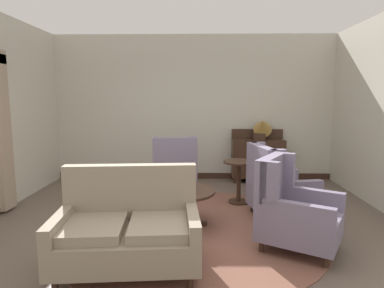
{
  "coord_description": "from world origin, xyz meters",
  "views": [
    {
      "loc": [
        0.12,
        -3.93,
        1.74
      ],
      "look_at": [
        0.01,
        0.94,
        1.06
      ],
      "focal_mm": 31.1,
      "sensor_mm": 36.0,
      "label": 1
    }
  ],
  "objects_px": {
    "armchair_far_left": "(276,188)",
    "sideboard": "(258,158)",
    "armchair_back_corner": "(174,169)",
    "porcelain_vase": "(176,179)",
    "settee": "(128,230)",
    "armchair_near_sideboard": "(292,211)",
    "gramophone": "(262,127)",
    "side_table": "(239,178)",
    "coffee_table": "(181,196)"
  },
  "relations": [
    {
      "from": "settee",
      "to": "armchair_back_corner",
      "type": "distance_m",
      "value": 2.7
    },
    {
      "from": "porcelain_vase",
      "to": "armchair_near_sideboard",
      "type": "relative_size",
      "value": 0.33
    },
    {
      "from": "coffee_table",
      "to": "armchair_near_sideboard",
      "type": "bearing_deg",
      "value": -25.6
    },
    {
      "from": "gramophone",
      "to": "coffee_table",
      "type": "bearing_deg",
      "value": -122.59
    },
    {
      "from": "porcelain_vase",
      "to": "settee",
      "type": "xyz_separation_m",
      "value": [
        -0.41,
        -1.15,
        -0.25
      ]
    },
    {
      "from": "porcelain_vase",
      "to": "armchair_back_corner",
      "type": "xyz_separation_m",
      "value": [
        -0.15,
        1.55,
        -0.21
      ]
    },
    {
      "from": "porcelain_vase",
      "to": "armchair_far_left",
      "type": "distance_m",
      "value": 1.46
    },
    {
      "from": "armchair_near_sideboard",
      "to": "armchair_back_corner",
      "type": "bearing_deg",
      "value": 65.35
    },
    {
      "from": "settee",
      "to": "side_table",
      "type": "bearing_deg",
      "value": 52.71
    },
    {
      "from": "armchair_near_sideboard",
      "to": "gramophone",
      "type": "height_order",
      "value": "gramophone"
    },
    {
      "from": "armchair_back_corner",
      "to": "side_table",
      "type": "xyz_separation_m",
      "value": [
        1.1,
        -0.53,
        -0.02
      ]
    },
    {
      "from": "side_table",
      "to": "gramophone",
      "type": "relative_size",
      "value": 1.27
    },
    {
      "from": "side_table",
      "to": "porcelain_vase",
      "type": "bearing_deg",
      "value": -133.32
    },
    {
      "from": "armchair_back_corner",
      "to": "gramophone",
      "type": "distance_m",
      "value": 2.03
    },
    {
      "from": "porcelain_vase",
      "to": "armchair_back_corner",
      "type": "relative_size",
      "value": 0.34
    },
    {
      "from": "porcelain_vase",
      "to": "settee",
      "type": "relative_size",
      "value": 0.24
    },
    {
      "from": "settee",
      "to": "armchair_back_corner",
      "type": "bearing_deg",
      "value": 79.44
    },
    {
      "from": "armchair_far_left",
      "to": "sideboard",
      "type": "relative_size",
      "value": 0.99
    },
    {
      "from": "armchair_back_corner",
      "to": "armchair_far_left",
      "type": "height_order",
      "value": "armchair_far_left"
    },
    {
      "from": "porcelain_vase",
      "to": "gramophone",
      "type": "relative_size",
      "value": 0.64
    },
    {
      "from": "armchair_far_left",
      "to": "armchair_back_corner",
      "type": "bearing_deg",
      "value": 39.92
    },
    {
      "from": "coffee_table",
      "to": "porcelain_vase",
      "type": "xyz_separation_m",
      "value": [
        -0.06,
        -0.0,
        0.24
      ]
    },
    {
      "from": "gramophone",
      "to": "armchair_far_left",
      "type": "bearing_deg",
      "value": -94.34
    },
    {
      "from": "side_table",
      "to": "gramophone",
      "type": "bearing_deg",
      "value": 65.7
    },
    {
      "from": "armchair_near_sideboard",
      "to": "settee",
      "type": "bearing_deg",
      "value": 136.32
    },
    {
      "from": "armchair_far_left",
      "to": "side_table",
      "type": "bearing_deg",
      "value": 21.1
    },
    {
      "from": "side_table",
      "to": "sideboard",
      "type": "xyz_separation_m",
      "value": [
        0.56,
        1.44,
        0.07
      ]
    },
    {
      "from": "porcelain_vase",
      "to": "armchair_back_corner",
      "type": "bearing_deg",
      "value": 95.42
    },
    {
      "from": "armchair_near_sideboard",
      "to": "gramophone",
      "type": "relative_size",
      "value": 1.97
    },
    {
      "from": "armchair_near_sideboard",
      "to": "sideboard",
      "type": "bearing_deg",
      "value": 27.8
    },
    {
      "from": "armchair_far_left",
      "to": "armchair_near_sideboard",
      "type": "bearing_deg",
      "value": 166.48
    },
    {
      "from": "armchair_near_sideboard",
      "to": "sideboard",
      "type": "distance_m",
      "value": 3.09
    },
    {
      "from": "armchair_far_left",
      "to": "side_table",
      "type": "distance_m",
      "value": 0.84
    },
    {
      "from": "armchair_back_corner",
      "to": "sideboard",
      "type": "bearing_deg",
      "value": -159.16
    },
    {
      "from": "armchair_far_left",
      "to": "settee",
      "type": "bearing_deg",
      "value": 116.98
    },
    {
      "from": "armchair_far_left",
      "to": "side_table",
      "type": "height_order",
      "value": "armchair_far_left"
    },
    {
      "from": "coffee_table",
      "to": "armchair_near_sideboard",
      "type": "relative_size",
      "value": 0.85
    },
    {
      "from": "coffee_table",
      "to": "side_table",
      "type": "relative_size",
      "value": 1.32
    },
    {
      "from": "porcelain_vase",
      "to": "gramophone",
      "type": "xyz_separation_m",
      "value": [
        1.57,
        2.37,
        0.49
      ]
    },
    {
      "from": "armchair_near_sideboard",
      "to": "sideboard",
      "type": "relative_size",
      "value": 1.02
    },
    {
      "from": "armchair_back_corner",
      "to": "armchair_near_sideboard",
      "type": "relative_size",
      "value": 0.96
    },
    {
      "from": "armchair_far_left",
      "to": "gramophone",
      "type": "distance_m",
      "value": 2.18
    },
    {
      "from": "armchair_near_sideboard",
      "to": "armchair_far_left",
      "type": "xyz_separation_m",
      "value": [
        0.03,
        0.94,
        0.0
      ]
    },
    {
      "from": "armchair_back_corner",
      "to": "sideboard",
      "type": "xyz_separation_m",
      "value": [
        1.66,
        0.91,
        0.05
      ]
    },
    {
      "from": "armchair_far_left",
      "to": "coffee_table",
      "type": "bearing_deg",
      "value": 91.09
    },
    {
      "from": "coffee_table",
      "to": "armchair_far_left",
      "type": "distance_m",
      "value": 1.39
    },
    {
      "from": "settee",
      "to": "side_table",
      "type": "xyz_separation_m",
      "value": [
        1.37,
        2.16,
        0.01
      ]
    },
    {
      "from": "coffee_table",
      "to": "armchair_back_corner",
      "type": "height_order",
      "value": "armchair_back_corner"
    },
    {
      "from": "coffee_table",
      "to": "porcelain_vase",
      "type": "distance_m",
      "value": 0.24
    },
    {
      "from": "armchair_far_left",
      "to": "side_table",
      "type": "xyz_separation_m",
      "value": [
        -0.45,
        0.71,
        -0.02
      ]
    }
  ]
}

